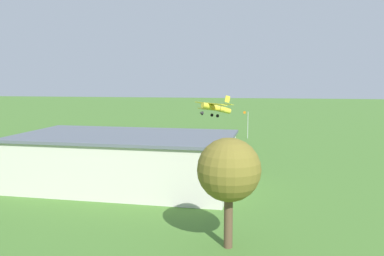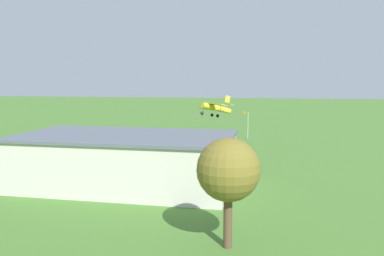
{
  "view_description": "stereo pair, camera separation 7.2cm",
  "coord_description": "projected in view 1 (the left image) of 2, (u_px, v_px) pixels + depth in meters",
  "views": [
    {
      "loc": [
        -14.46,
        83.43,
        13.37
      ],
      "look_at": [
        -2.85,
        15.2,
        4.85
      ],
      "focal_mm": 37.32,
      "sensor_mm": 36.0,
      "label": 1
    },
    {
      "loc": [
        -14.53,
        83.41,
        13.37
      ],
      "look_at": [
        -2.85,
        15.2,
        4.85
      ],
      "focal_mm": 37.32,
      "sensor_mm": 36.0,
      "label": 2
    }
  ],
  "objects": [
    {
      "name": "car_grey",
      "position": [
        228.0,
        162.0,
        60.93
      ],
      "size": [
        2.36,
        4.46,
        1.59
      ],
      "color": "slate",
      "rests_on": "ground_plane"
    },
    {
      "name": "hangar",
      "position": [
        126.0,
        160.0,
        50.01
      ],
      "size": [
        27.26,
        15.66,
        6.52
      ],
      "color": "beige",
      "rests_on": "ground_plane"
    },
    {
      "name": "person_walking_on_apron",
      "position": [
        188.0,
        156.0,
        65.38
      ],
      "size": [
        0.44,
        0.44,
        1.69
      ],
      "color": "orange",
      "rests_on": "ground_plane"
    },
    {
      "name": "ground_plane",
      "position": [
        191.0,
        142.0,
        85.67
      ],
      "size": [
        400.0,
        400.0,
        0.0
      ],
      "primitive_type": "plane",
      "color": "#47752D"
    },
    {
      "name": "car_green",
      "position": [
        36.0,
        157.0,
        64.66
      ],
      "size": [
        2.29,
        4.28,
        1.58
      ],
      "color": "#1E6B38",
      "rests_on": "ground_plane"
    },
    {
      "name": "car_silver",
      "position": [
        0.0,
        154.0,
        66.57
      ],
      "size": [
        2.56,
        4.75,
        1.62
      ],
      "color": "#B7B7BC",
      "rests_on": "ground_plane"
    },
    {
      "name": "person_watching_takeoff",
      "position": [
        172.0,
        156.0,
        66.07
      ],
      "size": [
        0.53,
        0.53,
        1.55
      ],
      "color": "#72338C",
      "rests_on": "ground_plane"
    },
    {
      "name": "biplane",
      "position": [
        215.0,
        108.0,
        77.96
      ],
      "size": [
        8.01,
        8.16,
        4.19
      ],
      "color": "yellow"
    },
    {
      "name": "person_crossing_taxiway",
      "position": [
        122.0,
        153.0,
        68.53
      ],
      "size": [
        0.41,
        0.41,
        1.62
      ],
      "color": "#3F3F47",
      "rests_on": "ground_plane"
    },
    {
      "name": "tree_by_windsock",
      "position": [
        229.0,
        171.0,
        31.1
      ],
      "size": [
        5.03,
        5.03,
        8.86
      ],
      "color": "brown",
      "rests_on": "ground_plane"
    },
    {
      "name": "windsock",
      "position": [
        245.0,
        114.0,
        89.72
      ],
      "size": [
        1.1,
        1.33,
        6.24
      ],
      "color": "silver",
      "rests_on": "ground_plane"
    },
    {
      "name": "car_black",
      "position": [
        82.0,
        157.0,
        64.48
      ],
      "size": [
        2.32,
        4.49,
        1.55
      ],
      "color": "black",
      "rests_on": "ground_plane"
    }
  ]
}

